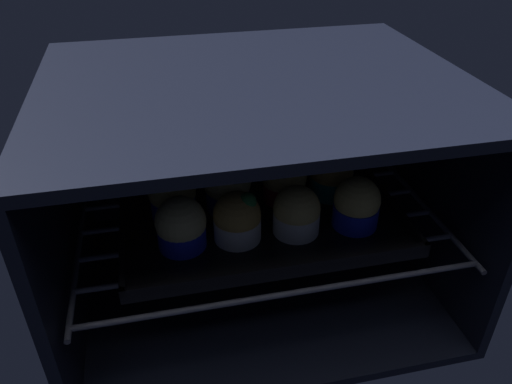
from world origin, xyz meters
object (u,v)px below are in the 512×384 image
at_px(muffin_row2_col3, 316,151).
at_px(muffin_row1_col1, 227,186).
at_px(muffin_row0_col1, 238,219).
at_px(muffin_row2_col2, 272,155).
at_px(muffin_row2_col0, 169,165).
at_px(muffin_row1_col0, 172,194).
at_px(muffin_row1_col2, 284,181).
at_px(muffin_row1_col3, 331,174).
at_px(muffin_row2_col1, 220,162).
at_px(muffin_row0_col2, 296,213).
at_px(muffin_row0_col0, 181,225).
at_px(muffin_row0_col3, 357,205).
at_px(baking_tray, 256,205).

bearing_deg(muffin_row2_col3, muffin_row1_col1, -152.92).
distance_m(muffin_row0_col1, muffin_row2_col2, 0.19).
xyz_separation_m(muffin_row2_col0, muffin_row2_col3, (0.25, -0.00, -0.00)).
relative_size(muffin_row1_col0, muffin_row1_col2, 1.08).
relative_size(muffin_row2_col2, muffin_row2_col3, 1.07).
relative_size(muffin_row1_col3, muffin_row2_col0, 1.07).
relative_size(muffin_row2_col1, muffin_row2_col3, 1.01).
bearing_deg(muffin_row1_col1, muffin_row0_col2, -43.04).
distance_m(muffin_row0_col2, muffin_row1_col0, 0.19).
xyz_separation_m(muffin_row0_col1, muffin_row1_col2, (0.09, 0.08, -0.00)).
xyz_separation_m(muffin_row0_col0, muffin_row1_col1, (0.08, 0.08, 0.01)).
height_order(muffin_row1_col3, muffin_row2_col1, muffin_row1_col3).
bearing_deg(muffin_row2_col3, muffin_row0_col1, -135.87).
height_order(muffin_row0_col1, muffin_row2_col1, same).
bearing_deg(muffin_row1_col0, muffin_row2_col0, 89.44).
height_order(muffin_row2_col1, muffin_row2_col3, muffin_row2_col1).
xyz_separation_m(muffin_row0_col3, muffin_row1_col2, (-0.08, 0.09, -0.00)).
bearing_deg(muffin_row1_col2, muffin_row1_col0, -177.81).
bearing_deg(muffin_row2_col3, muffin_row0_col2, -116.93).
xyz_separation_m(muffin_row1_col0, muffin_row1_col2, (0.17, 0.01, -0.00)).
height_order(muffin_row2_col1, muffin_row2_col2, muffin_row2_col2).
xyz_separation_m(baking_tray, muffin_row1_col1, (-0.05, -0.00, 0.04)).
bearing_deg(muffin_row0_col2, muffin_row1_col3, 45.59).
relative_size(muffin_row1_col3, muffin_row2_col3, 1.12).
relative_size(muffin_row0_col2, muffin_row2_col2, 0.92).
distance_m(baking_tray, muffin_row2_col2, 0.10).
distance_m(muffin_row2_col2, muffin_row2_col3, 0.08).
bearing_deg(muffin_row2_col1, muffin_row1_col3, -26.05).
relative_size(muffin_row1_col1, muffin_row2_col1, 1.12).
xyz_separation_m(baking_tray, muffin_row1_col0, (-0.13, -0.00, 0.04)).
bearing_deg(muffin_row0_col3, muffin_row0_col0, 178.49).
height_order(baking_tray, muffin_row1_col2, muffin_row1_col2).
bearing_deg(muffin_row2_col2, muffin_row1_col2, -89.28).
bearing_deg(muffin_row2_col0, baking_tray, -33.96).
xyz_separation_m(muffin_row0_col2, muffin_row1_col1, (-0.09, 0.08, 0.01)).
xyz_separation_m(muffin_row0_col0, muffin_row2_col3, (0.25, 0.16, -0.00)).
height_order(muffin_row0_col0, muffin_row2_col1, same).
bearing_deg(muffin_row0_col1, baking_tray, 61.22).
relative_size(muffin_row1_col2, muffin_row2_col2, 0.94).
xyz_separation_m(muffin_row2_col0, muffin_row2_col2, (0.17, -0.00, 0.00)).
bearing_deg(muffin_row1_col2, muffin_row1_col3, -1.79).
bearing_deg(muffin_row0_col3, baking_tray, 146.21).
xyz_separation_m(muffin_row0_col1, muffin_row0_col2, (0.08, -0.00, -0.00)).
relative_size(baking_tray, muffin_row0_col3, 5.36).
relative_size(muffin_row0_col1, muffin_row1_col3, 0.91).
xyz_separation_m(muffin_row1_col1, muffin_row1_col3, (0.17, 0.00, -0.00)).
xyz_separation_m(baking_tray, muffin_row0_col1, (-0.04, -0.08, 0.04)).
height_order(muffin_row1_col2, muffin_row2_col2, muffin_row2_col2).
xyz_separation_m(muffin_row1_col2, muffin_row1_col3, (0.08, -0.00, 0.00)).
bearing_deg(muffin_row2_col0, muffin_row1_col3, -18.85).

